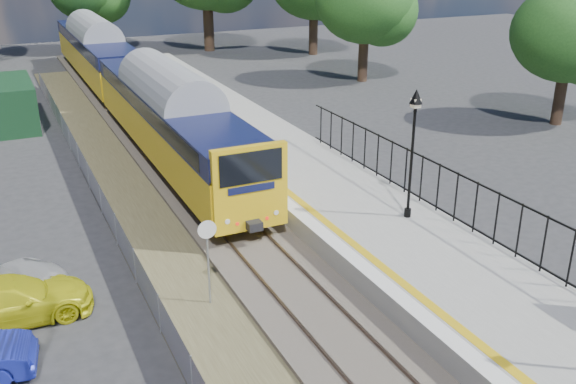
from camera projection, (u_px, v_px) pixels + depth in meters
ground at (367, 374)px, 15.99m from camera, size 120.00×120.00×0.00m
track_bed at (220, 227)px, 23.91m from camera, size 5.90×80.00×0.29m
platform at (351, 213)px, 24.20m from camera, size 5.00×70.00×0.90m
platform_edge at (303, 211)px, 23.22m from camera, size 0.90×70.00×0.01m
victorian_lamp_north at (414, 124)px, 21.52m from camera, size 0.44×0.44×4.60m
palisade_fence at (514, 227)px, 19.76m from camera, size 0.12×26.00×2.00m
wire_fence at (106, 208)px, 24.21m from camera, size 0.06×52.00×1.20m
train at (124, 75)px, 38.74m from camera, size 2.82×40.83×3.51m
speed_sign at (208, 249)px, 18.32m from camera, size 0.55×0.11×2.75m
car_yellow at (9, 301)px, 17.97m from camera, size 4.53×1.85×1.31m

